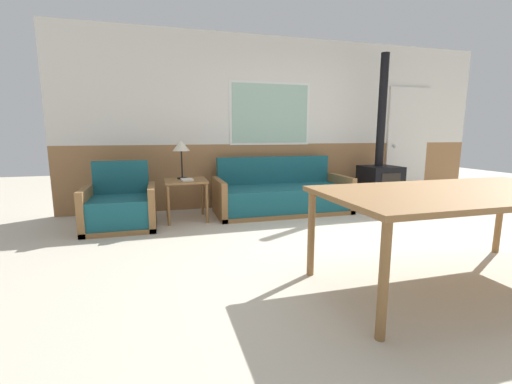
{
  "coord_description": "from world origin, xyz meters",
  "views": [
    {
      "loc": [
        -2.11,
        -2.79,
        1.2
      ],
      "look_at": [
        -1.06,
        0.93,
        0.53
      ],
      "focal_mm": 24.0,
      "sensor_mm": 36.0,
      "label": 1
    }
  ],
  "objects_px": {
    "couch": "(282,196)",
    "wood_stove": "(380,173)",
    "side_table": "(186,186)",
    "armchair": "(121,209)",
    "table_lamp": "(181,147)",
    "dining_table": "(462,198)"
  },
  "relations": [
    {
      "from": "couch",
      "to": "wood_stove",
      "type": "height_order",
      "value": "wood_stove"
    },
    {
      "from": "couch",
      "to": "side_table",
      "type": "xyz_separation_m",
      "value": [
        -1.43,
        -0.07,
        0.23
      ]
    },
    {
      "from": "armchair",
      "to": "wood_stove",
      "type": "distance_m",
      "value": 4.0
    },
    {
      "from": "table_lamp",
      "to": "wood_stove",
      "type": "bearing_deg",
      "value": -0.25
    },
    {
      "from": "armchair",
      "to": "dining_table",
      "type": "relative_size",
      "value": 0.39
    },
    {
      "from": "armchair",
      "to": "table_lamp",
      "type": "xyz_separation_m",
      "value": [
        0.8,
        0.3,
        0.75
      ]
    },
    {
      "from": "couch",
      "to": "table_lamp",
      "type": "height_order",
      "value": "table_lamp"
    },
    {
      "from": "table_lamp",
      "to": "armchair",
      "type": "bearing_deg",
      "value": -159.68
    },
    {
      "from": "side_table",
      "to": "couch",
      "type": "bearing_deg",
      "value": 2.94
    },
    {
      "from": "armchair",
      "to": "dining_table",
      "type": "distance_m",
      "value": 3.71
    },
    {
      "from": "side_table",
      "to": "table_lamp",
      "type": "distance_m",
      "value": 0.54
    },
    {
      "from": "armchair",
      "to": "table_lamp",
      "type": "relative_size",
      "value": 1.6
    },
    {
      "from": "table_lamp",
      "to": "dining_table",
      "type": "distance_m",
      "value": 3.39
    },
    {
      "from": "wood_stove",
      "to": "dining_table",
      "type": "bearing_deg",
      "value": -114.48
    },
    {
      "from": "armchair",
      "to": "side_table",
      "type": "distance_m",
      "value": 0.89
    },
    {
      "from": "armchair",
      "to": "dining_table",
      "type": "height_order",
      "value": "armchair"
    },
    {
      "from": "side_table",
      "to": "wood_stove",
      "type": "distance_m",
      "value": 3.15
    },
    {
      "from": "armchair",
      "to": "wood_stove",
      "type": "height_order",
      "value": "wood_stove"
    },
    {
      "from": "side_table",
      "to": "table_lamp",
      "type": "bearing_deg",
      "value": 111.55
    },
    {
      "from": "couch",
      "to": "dining_table",
      "type": "xyz_separation_m",
      "value": [
        0.46,
        -2.76,
        0.46
      ]
    },
    {
      "from": "table_lamp",
      "to": "wood_stove",
      "type": "distance_m",
      "value": 3.22
    },
    {
      "from": "armchair",
      "to": "couch",
      "type": "bearing_deg",
      "value": -0.3
    }
  ]
}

